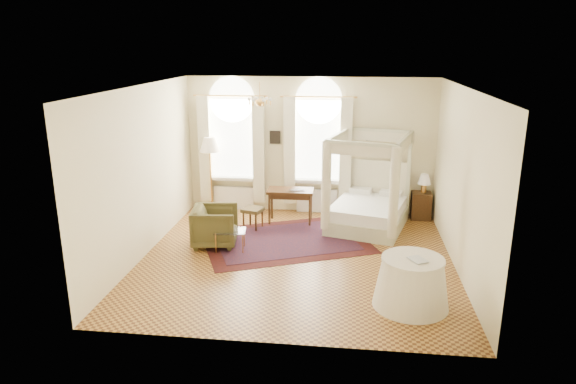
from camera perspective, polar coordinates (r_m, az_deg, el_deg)
name	(u,v)px	position (r m, az deg, el deg)	size (l,w,h in m)	color
ground	(297,258)	(10.14, 0.98, -7.33)	(6.00, 6.00, 0.00)	#AD7932
room_walls	(297,159)	(9.53, 1.03, 3.65)	(6.00, 6.00, 6.00)	#F9EDBD
window_left	(232,152)	(12.72, -6.20, 4.48)	(1.62, 0.27, 3.29)	white
window_right	(318,154)	(12.42, 3.31, 4.26)	(1.62, 0.27, 3.29)	white
chandelier	(260,101)	(10.68, -3.15, 10.03)	(0.51, 0.45, 0.50)	#C69142
wall_pictures	(313,136)	(12.44, 2.85, 6.18)	(2.54, 0.03, 0.39)	black
canopy_bed	(368,207)	(11.75, 8.88, -1.67)	(2.04, 2.30, 2.13)	#B8B896
nightstand	(421,206)	(12.64, 14.56, -1.48)	(0.45, 0.41, 0.65)	#3D2210
nightstand_lamp	(424,180)	(12.51, 14.91, 1.25)	(0.30, 0.30, 0.44)	#C69142
writing_desk	(290,194)	(11.89, 0.27, -0.26)	(1.07, 0.57, 0.80)	#3D2210
laptop	(297,189)	(11.81, 0.96, 0.28)	(0.36, 0.23, 0.03)	black
stool	(253,211)	(11.61, -3.93, -2.16)	(0.52, 0.52, 0.48)	#4A3C1F
armchair	(215,226)	(10.74, -8.10, -3.77)	(0.88, 0.91, 0.82)	#413B1C
coffee_table	(230,232)	(10.44, -6.46, -4.48)	(0.67, 0.50, 0.42)	white
floor_lamp	(210,148)	(12.66, -8.69, 4.82)	(0.48, 0.48, 1.87)	#C69142
oriental_rug	(285,240)	(10.98, -0.31, -5.40)	(4.05, 3.55, 0.01)	#451110
side_table	(411,282)	(8.48, 13.56, -9.74)	(1.21, 1.21, 0.82)	white
book	(412,261)	(8.16, 13.60, -7.47)	(0.22, 0.29, 0.03)	black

